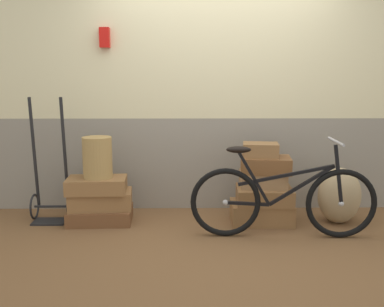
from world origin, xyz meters
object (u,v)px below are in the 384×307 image
Objects in this scene: suitcase_3 at (261,212)px; suitcase_4 at (264,195)px; suitcase_0 at (101,215)px; bicycle at (282,200)px; suitcase_7 at (261,150)px; suitcase_5 at (263,179)px; luggage_trolley at (51,190)px; suitcase_2 at (97,185)px; wicker_basket at (97,157)px; suitcase_1 at (101,200)px; suitcase_6 at (265,165)px; burlap_sack at (339,196)px.

suitcase_3 is 0.18m from suitcase_4.
suitcase_0 is 1.63m from suitcase_4.
suitcase_4 is at bearing 102.61° from bicycle.
suitcase_7 is (-0.02, 0.02, 0.62)m from suitcase_3.
suitcase_5 is 0.36× the size of luggage_trolley.
wicker_basket is (0.02, 0.01, 0.27)m from suitcase_2.
suitcase_0 is at bearing 165.65° from bicycle.
suitcase_0 is 1.54× the size of wicker_basket.
suitcase_4 is at bearing -3.00° from luggage_trolley.
luggage_trolley is (-2.10, 0.10, 0.20)m from suitcase_3.
suitcase_1 is at bearing 48.73° from suitcase_2.
suitcase_3 is 2.11m from luggage_trolley.
suitcase_5 is at bearing 21.02° from suitcase_7.
suitcase_3 is at bearing -0.24° from wicker_basket.
suitcase_5 is 0.46m from bicycle.
suitcase_2 is at bearing -177.43° from suitcase_4.
suitcase_6 is at bearing 0.42° from wicker_basket.
suitcase_2 is 0.95× the size of suitcase_3.
suitcase_6 is at bearing -2.50° from suitcase_2.
suitcase_6 is (1.65, 0.02, 0.19)m from suitcase_2.
suitcase_6 is at bearing 176.51° from burlap_sack.
burlap_sack is 0.75m from bicycle.
luggage_trolley is (-2.12, 0.11, 0.03)m from suitcase_4.
bicycle is at bearing -74.61° from suitcase_4.
suitcase_4 is at bearing -3.39° from suitcase_2.
suitcase_0 is 2.36m from burlap_sack.
luggage_trolley is (-2.11, 0.07, -0.12)m from suitcase_5.
suitcase_7 is (1.57, -0.01, 0.50)m from suitcase_1.
suitcase_6 reaches higher than burlap_sack.
suitcase_6 is at bearing -26.76° from suitcase_5.
bicycle is (0.11, -0.41, 0.24)m from suitcase_3.
luggage_trolley is 2.86m from burlap_sack.
suitcase_3 is (1.62, 0.00, -0.28)m from suitcase_2.
burlap_sack is (0.75, -0.06, -0.15)m from suitcase_5.
suitcase_7 is (-0.03, -0.01, 0.29)m from suitcase_5.
luggage_trolley is at bearing 164.50° from suitcase_2.
suitcase_4 reaches higher than suitcase_3.
suitcase_6 is at bearing -2.57° from suitcase_0.
suitcase_2 is 1.18× the size of suitcase_6.
suitcase_7 is at bearing 176.44° from burlap_sack.
suitcase_7 is at bearing 0.58° from wicker_basket.
luggage_trolley is at bearing -175.44° from suitcase_7.
wicker_basket is (-1.63, -0.01, 0.08)m from suitcase_6.
suitcase_5 is at bearing 111.95° from suitcase_4.
burlap_sack is (0.73, -0.04, -0.30)m from suitcase_6.
suitcase_6 is at bearing 100.94° from bicycle.
suitcase_1 is 1.06× the size of suitcase_2.
suitcase_7 is at bearing 147.88° from suitcase_4.
bicycle is at bearing -73.72° from suitcase_3.
burlap_sack reaches higher than suitcase_5.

